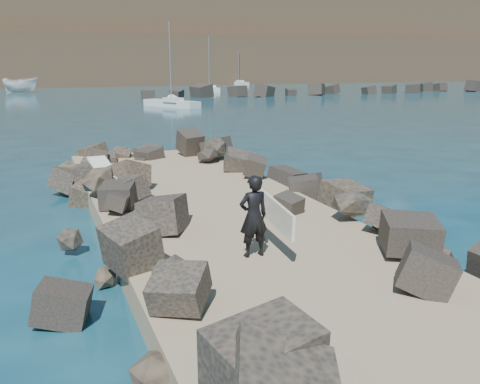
{
  "coord_description": "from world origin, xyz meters",
  "views": [
    {
      "loc": [
        -4.4,
        -12.36,
        4.47
      ],
      "look_at": [
        0.0,
        -1.0,
        1.5
      ],
      "focal_mm": 40.0,
      "sensor_mm": 36.0,
      "label": 1
    }
  ],
  "objects_px": {
    "boat_imported": "(21,85)",
    "surfer_with_board": "(256,216)",
    "surfboard_resting": "(105,174)",
    "sailboat_f": "(239,83)"
  },
  "relations": [
    {
      "from": "surfboard_resting",
      "to": "sailboat_f",
      "type": "distance_m",
      "value": 92.73
    },
    {
      "from": "surfer_with_board",
      "to": "sailboat_f",
      "type": "height_order",
      "value": "sailboat_f"
    },
    {
      "from": "surfboard_resting",
      "to": "boat_imported",
      "type": "relative_size",
      "value": 0.4
    },
    {
      "from": "boat_imported",
      "to": "surfer_with_board",
      "type": "distance_m",
      "value": 78.99
    },
    {
      "from": "surfboard_resting",
      "to": "boat_imported",
      "type": "xyz_separation_m",
      "value": [
        -3.2,
        71.54,
        0.12
      ]
    },
    {
      "from": "surfer_with_board",
      "to": "sailboat_f",
      "type": "distance_m",
      "value": 98.68
    },
    {
      "from": "surfboard_resting",
      "to": "surfer_with_board",
      "type": "distance_m",
      "value": 7.58
    },
    {
      "from": "surfboard_resting",
      "to": "surfer_with_board",
      "type": "relative_size",
      "value": 1.13
    },
    {
      "from": "boat_imported",
      "to": "surfer_with_board",
      "type": "height_order",
      "value": "boat_imported"
    },
    {
      "from": "boat_imported",
      "to": "surfboard_resting",
      "type": "bearing_deg",
      "value": -144.17
    }
  ]
}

